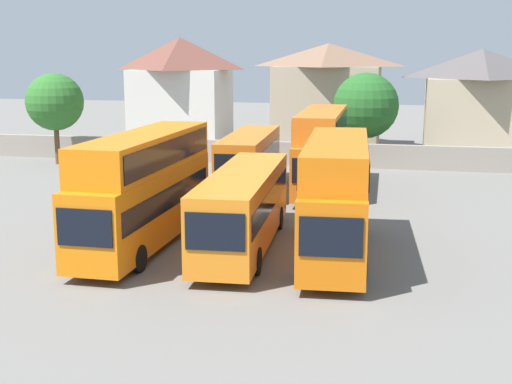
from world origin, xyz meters
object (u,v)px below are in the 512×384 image
tree_behind_wall (55,102)px  tree_right_of_lot (366,106)px  bus_3 (336,192)px  bus_4 (249,158)px  bus_2 (243,205)px  house_terrace_right (480,100)px  house_terrace_left (181,90)px  house_terrace_centre (328,95)px  bus_5 (321,147)px  bus_1 (145,183)px

tree_behind_wall → tree_right_of_lot: 23.88m
bus_3 → bus_4: bus_3 is taller
bus_2 → house_terrace_right: 36.12m
bus_2 → house_terrace_left: 36.34m
house_terrace_centre → tree_behind_wall: bearing=-145.1°
house_terrace_left → bus_3: bearing=-62.3°
house_terrace_left → tree_behind_wall: house_terrace_left is taller
bus_4 → tree_behind_wall: (-16.81, 7.09, 2.75)m
bus_4 → house_terrace_centre: house_terrace_centre is taller
bus_4 → tree_right_of_lot: size_ratio=1.55×
house_terrace_centre → bus_5: bearing=-84.8°
house_terrace_centre → tree_right_of_lot: size_ratio=1.37×
bus_2 → house_terrace_right: (13.09, 33.57, 2.53)m
bus_5 → house_terrace_centre: bearing=-176.1°
bus_2 → house_terrace_left: house_terrace_left is taller
bus_4 → tree_behind_wall: tree_behind_wall is taller
house_terrace_left → house_terrace_right: size_ratio=1.04×
bus_2 → bus_4: (-2.59, 12.95, 0.06)m
bus_2 → bus_4: bearing=-171.7°
bus_2 → bus_4: bus_4 is taller
house_terrace_right → tree_right_of_lot: bearing=-139.0°
bus_1 → tree_behind_wall: tree_behind_wall is taller
bus_4 → house_terrace_left: bearing=-154.6°
bus_4 → house_terrace_left: house_terrace_left is taller
bus_2 → house_terrace_right: house_terrace_right is taller
tree_behind_wall → house_terrace_right: bearing=22.6°
bus_2 → tree_behind_wall: tree_behind_wall is taller
bus_5 → house_terrace_left: bearing=-143.5°
house_terrace_left → bus_5: bearing=-52.2°
bus_4 → bus_2: bearing=8.3°
bus_3 → tree_right_of_lot: (-0.26, 26.00, 1.66)m
tree_behind_wall → bus_4: bearing=-22.9°
bus_1 → house_terrace_left: house_terrace_left is taller
bus_1 → tree_behind_wall: 25.49m
bus_4 → bus_5: (4.44, 0.46, 0.80)m
house_terrace_right → house_terrace_centre: bearing=179.9°
tree_behind_wall → bus_5: bearing=-17.3°
bus_2 → house_terrace_centre: bearing=176.9°
house_terrace_left → house_terrace_right: (26.81, 0.07, -0.54)m
house_terrace_left → house_terrace_right: bearing=0.1°
bus_2 → bus_3: size_ratio=1.10×
bus_1 → tree_right_of_lot: tree_right_of_lot is taller
bus_1 → bus_2: (4.36, 0.46, -0.88)m
house_terrace_right → tree_behind_wall: 35.20m
house_terrace_left → tree_behind_wall: bearing=-112.9°
bus_3 → house_terrace_left: (-17.81, 33.97, 2.25)m
bus_1 → bus_4: bearing=173.2°
bus_1 → house_terrace_centre: size_ratio=1.22×
tree_right_of_lot → bus_3: bearing=-89.4°
bus_4 → house_terrace_centre: size_ratio=1.14×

